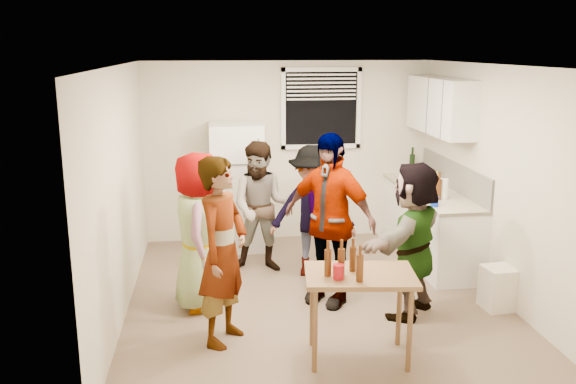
{
  "coord_description": "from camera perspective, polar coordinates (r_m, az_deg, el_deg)",
  "views": [
    {
      "loc": [
        -1.08,
        -6.12,
        2.68
      ],
      "look_at": [
        -0.27,
        0.24,
        1.15
      ],
      "focal_mm": 38.0,
      "sensor_mm": 36.0,
      "label": 1
    }
  ],
  "objects": [
    {
      "name": "counter_lower",
      "position": [
        8.1,
        13.1,
        -3.05
      ],
      "size": [
        0.6,
        2.2,
        0.86
      ],
      "primitive_type": "cube",
      "color": "white",
      "rests_on": "ground"
    },
    {
      "name": "picture_frame",
      "position": [
        8.47,
        13.62,
        1.46
      ],
      "size": [
        0.02,
        0.19,
        0.16
      ],
      "primitive_type": "cube",
      "color": "#DCDA4F",
      "rests_on": "countertop"
    },
    {
      "name": "wine_bottle",
      "position": [
        8.87,
        11.48,
        1.58
      ],
      "size": [
        0.08,
        0.08,
        0.3
      ],
      "primitive_type": "cylinder",
      "color": "black",
      "rests_on": "countertop"
    },
    {
      "name": "kettle",
      "position": [
        8.29,
        12.11,
        0.73
      ],
      "size": [
        0.31,
        0.28,
        0.21
      ],
      "primitive_type": null,
      "rotation": [
        0.0,
        0.0,
        0.3
      ],
      "color": "silver",
      "rests_on": "countertop"
    },
    {
      "name": "guest_back_right",
      "position": [
        7.45,
        2.3,
        -7.66
      ],
      "size": [
        1.32,
        1.75,
        0.59
      ],
      "primitive_type": "imported",
      "rotation": [
        0.0,
        0.0,
        -0.21
      ],
      "color": "#39393E",
      "rests_on": "ground"
    },
    {
      "name": "paper_towel",
      "position": [
        7.57,
        14.31,
        -0.59
      ],
      "size": [
        0.11,
        0.11,
        0.24
      ],
      "primitive_type": "cylinder",
      "color": "white",
      "rests_on": "countertop"
    },
    {
      "name": "trash_bin",
      "position": [
        6.8,
        19.09,
        -8.3
      ],
      "size": [
        0.33,
        0.33,
        0.45
      ],
      "primitive_type": "cube",
      "rotation": [
        0.0,
        0.0,
        0.09
      ],
      "color": "white",
      "rests_on": "ground"
    },
    {
      "name": "upper_cabinets",
      "position": [
        8.05,
        14.06,
        7.83
      ],
      "size": [
        0.34,
        1.6,
        0.7
      ],
      "primitive_type": "cube",
      "color": "white",
      "rests_on": "room"
    },
    {
      "name": "red_cup",
      "position": [
        5.16,
        4.74,
        -8.1
      ],
      "size": [
        0.09,
        0.09,
        0.13
      ],
      "primitive_type": "cylinder",
      "color": "maroon",
      "rests_on": "serving_table"
    },
    {
      "name": "room",
      "position": [
        6.77,
        2.53,
        -9.91
      ],
      "size": [
        4.0,
        4.5,
        2.5
      ],
      "primitive_type": null,
      "color": "beige",
      "rests_on": "ground"
    },
    {
      "name": "beer_bottle_table",
      "position": [
        5.34,
        6.05,
        -7.35
      ],
      "size": [
        0.06,
        0.06,
        0.22
      ],
      "primitive_type": "cylinder",
      "color": "#47230C",
      "rests_on": "serving_table"
    },
    {
      "name": "beer_bottle_counter",
      "position": [
        7.5,
        13.86,
        -0.7
      ],
      "size": [
        0.07,
        0.07,
        0.25
      ],
      "primitive_type": "cylinder",
      "color": "#47230C",
      "rests_on": "countertop"
    },
    {
      "name": "window",
      "position": [
        8.51,
        3.12,
        7.81
      ],
      "size": [
        1.12,
        0.1,
        1.06
      ],
      "primitive_type": null,
      "color": "white",
      "rests_on": "room"
    },
    {
      "name": "backsplash",
      "position": [
        8.05,
        15.25,
        1.49
      ],
      "size": [
        0.03,
        2.2,
        0.36
      ],
      "primitive_type": "cube",
      "color": "#A39D96",
      "rests_on": "countertop"
    },
    {
      "name": "guest_grey",
      "position": [
        6.65,
        -8.16,
        -10.5
      ],
      "size": [
        1.68,
        0.87,
        0.53
      ],
      "primitive_type": "imported",
      "rotation": [
        0.0,
        0.0,
        1.53
      ],
      "color": "gray",
      "rests_on": "ground"
    },
    {
      "name": "guest_back_left",
      "position": [
        7.59,
        -2.39,
        -7.27
      ],
      "size": [
        1.05,
        1.71,
        0.6
      ],
      "primitive_type": "imported",
      "rotation": [
        0.0,
        0.0,
        -0.18
      ],
      "color": "brown",
      "rests_on": "ground"
    },
    {
      "name": "refrigerator",
      "position": [
        8.21,
        -4.81,
        0.51
      ],
      "size": [
        0.7,
        0.7,
        1.7
      ],
      "primitive_type": "cube",
      "color": "white",
      "rests_on": "ground"
    },
    {
      "name": "blue_cup",
      "position": [
        7.17,
        13.53,
        -1.32
      ],
      "size": [
        0.09,
        0.09,
        0.12
      ],
      "primitive_type": "cylinder",
      "color": "#0C2EC0",
      "rests_on": "countertop"
    },
    {
      "name": "countertop",
      "position": [
        7.99,
        13.27,
        0.04
      ],
      "size": [
        0.64,
        2.22,
        0.04
      ],
      "primitive_type": "cube",
      "color": "beige",
      "rests_on": "counter_lower"
    },
    {
      "name": "guest_black",
      "position": [
        6.72,
        3.72,
        -10.12
      ],
      "size": [
        2.02,
        2.09,
        0.45
      ],
      "primitive_type": "imported",
      "rotation": [
        0.0,
        0.0,
        -0.72
      ],
      "color": "black",
      "rests_on": "ground"
    },
    {
      "name": "guest_stripe",
      "position": [
        5.92,
        -5.9,
        -13.58
      ],
      "size": [
        1.84,
        1.41,
        0.42
      ],
      "primitive_type": "imported",
      "rotation": [
        0.0,
        0.0,
        1.06
      ],
      "color": "#141933",
      "rests_on": "ground"
    },
    {
      "name": "guest_orange",
      "position": [
        6.55,
        11.31,
        -11.03
      ],
      "size": [
        2.17,
        2.16,
        0.47
      ],
      "primitive_type": "imported",
      "rotation": [
        0.0,
        0.0,
        3.99
      ],
      "color": "#C96740",
      "rests_on": "ground"
    },
    {
      "name": "serving_table",
      "position": [
        5.63,
        6.54,
        -15.11
      ],
      "size": [
        1.01,
        0.74,
        0.79
      ],
      "primitive_type": null,
      "rotation": [
        0.0,
        0.0,
        -0.12
      ],
      "color": "brown",
      "rests_on": "ground"
    }
  ]
}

